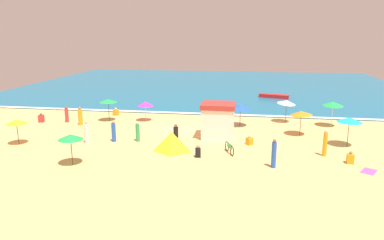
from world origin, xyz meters
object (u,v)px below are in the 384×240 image
(beach_umbrella_4, at_px, (287,102))
(beachgoer_9, at_px, (176,134))
(beachgoer_3, at_px, (80,117))
(small_boat_0, at_px, (274,96))
(beach_umbrella_8, at_px, (108,101))
(parked_bicycle, at_px, (229,148))
(beach_umbrella_3, at_px, (145,104))
(beachgoer_7, at_px, (274,154))
(beach_umbrella_6, at_px, (240,107))
(beach_umbrella_2, at_px, (16,122))
(beach_umbrella_0, at_px, (350,120))
(beach_umbrella_7, at_px, (333,104))
(beach_tent, at_px, (172,142))
(beach_umbrella_5, at_px, (70,137))
(beachgoer_0, at_px, (116,112))
(lifeguard_cabana, at_px, (218,120))
(beach_umbrella_1, at_px, (301,113))
(beachgoer_1, at_px, (41,118))
(beachgoer_4, at_px, (138,132))
(beachgoer_8, at_px, (67,115))
(beachgoer_5, at_px, (87,133))
(beachgoer_6, at_px, (114,132))
(beachgoer_10, at_px, (350,158))
(beachgoer_2, at_px, (198,152))
(beachgoer_12, at_px, (249,141))
(beachgoer_11, at_px, (325,143))

(beach_umbrella_4, bearing_deg, beachgoer_9, -137.65)
(beachgoer_3, relative_size, beachgoer_9, 1.11)
(small_boat_0, bearing_deg, beachgoer_3, -137.67)
(beach_umbrella_8, distance_m, parked_bicycle, 14.64)
(beach_umbrella_3, relative_size, beachgoer_7, 1.03)
(small_boat_0, bearing_deg, beach_umbrella_6, -104.79)
(beach_umbrella_2, distance_m, beach_umbrella_8, 9.28)
(beach_umbrella_0, bearing_deg, beach_umbrella_7, 89.15)
(beach_umbrella_4, bearing_deg, beach_tent, -130.88)
(beach_umbrella_5, height_order, beachgoer_0, beach_umbrella_5)
(lifeguard_cabana, height_order, beach_umbrella_1, lifeguard_cabana)
(beachgoer_1, relative_size, beachgoer_4, 0.55)
(small_boat_0, bearing_deg, beach_umbrella_7, -72.89)
(beachgoer_3, bearing_deg, parked_bicycle, -22.62)
(beach_umbrella_2, height_order, beachgoer_8, beach_umbrella_2)
(beachgoer_1, relative_size, beachgoer_5, 0.51)
(beach_umbrella_5, distance_m, beachgoer_6, 5.54)
(beach_umbrella_2, bearing_deg, beachgoer_1, 108.27)
(beachgoer_1, bearing_deg, beachgoer_3, -5.95)
(beach_umbrella_4, height_order, beach_tent, beach_umbrella_4)
(beachgoer_5, bearing_deg, beachgoer_9, 8.32)
(beach_umbrella_6, distance_m, beachgoer_4, 10.07)
(beach_umbrella_4, relative_size, beachgoer_10, 2.89)
(beachgoer_10, bearing_deg, beach_umbrella_1, 110.29)
(beachgoer_1, xyz_separation_m, beachgoer_2, (16.44, -7.59, 0.00))
(beach_umbrella_0, relative_size, beachgoer_1, 2.51)
(beach_umbrella_8, height_order, beachgoer_5, beach_umbrella_8)
(beach_umbrella_4, height_order, beach_umbrella_5, beach_umbrella_4)
(parked_bicycle, xyz_separation_m, beachgoer_1, (-18.55, 6.39, -0.00))
(beach_tent, xyz_separation_m, beachgoer_8, (-11.97, 7.19, -0.00))
(beach_umbrella_6, relative_size, beachgoer_6, 1.25)
(beach_umbrella_3, relative_size, beachgoer_12, 2.47)
(beach_umbrella_4, xyz_separation_m, beach_umbrella_7, (4.04, -0.96, 0.14))
(beachgoer_2, height_order, beachgoer_6, beachgoer_6)
(beachgoer_2, relative_size, beachgoer_7, 0.46)
(beachgoer_2, distance_m, small_boat_0, 25.20)
(beach_umbrella_3, distance_m, beachgoer_9, 8.13)
(beach_tent, xyz_separation_m, beachgoer_3, (-10.14, 6.33, 0.06))
(beachgoer_9, bearing_deg, beach_umbrella_4, 42.35)
(beach_umbrella_7, bearing_deg, beachgoer_8, -174.92)
(beach_umbrella_3, bearing_deg, beachgoer_11, -27.72)
(beach_umbrella_4, distance_m, beach_tent, 13.78)
(beachgoer_10, bearing_deg, beachgoer_6, 172.59)
(beach_umbrella_4, relative_size, beachgoer_4, 1.49)
(beachgoer_12, bearing_deg, beachgoer_10, -25.11)
(beachgoer_11, xyz_separation_m, small_boat_0, (-2.07, 22.68, -0.59))
(beachgoer_5, relative_size, beachgoer_6, 1.01)
(beach_umbrella_0, distance_m, parked_bicycle, 9.46)
(beach_tent, bearing_deg, beachgoer_7, -16.12)
(lifeguard_cabana, distance_m, beachgoer_1, 17.61)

